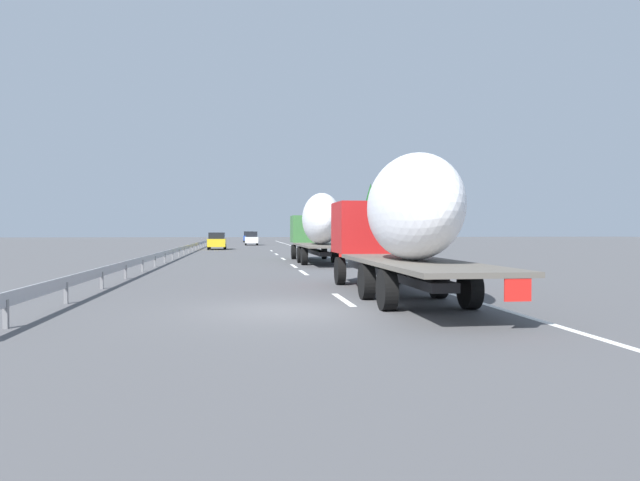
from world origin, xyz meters
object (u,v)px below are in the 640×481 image
at_px(car_white_van, 251,238).
at_px(car_blue_sedan, 249,237).
at_px(truck_trailing, 400,220).
at_px(car_yellow_coupe, 217,241).
at_px(road_sign, 320,228).
at_px(truck_lead, 318,224).

relative_size(car_white_van, car_blue_sedan, 1.04).
relative_size(truck_trailing, car_blue_sedan, 3.09).
height_order(truck_trailing, car_yellow_coupe, truck_trailing).
bearing_deg(car_blue_sedan, truck_trailing, -177.60).
distance_m(car_blue_sedan, road_sign, 45.92).
bearing_deg(truck_lead, car_white_van, 4.32).
bearing_deg(truck_trailing, road_sign, -4.39).
bearing_deg(car_blue_sedan, truck_lead, -176.92).
xyz_separation_m(truck_lead, road_sign, (21.53, -3.10, -0.11)).
height_order(truck_lead, car_yellow_coupe, truck_lead).
distance_m(truck_lead, car_blue_sedan, 67.05).
bearing_deg(car_white_van, car_yellow_coupe, 167.65).
bearing_deg(car_yellow_coupe, road_sign, -118.52).
height_order(truck_lead, truck_trailing, truck_lead).
xyz_separation_m(car_blue_sedan, road_sign, (-45.41, -6.70, 1.37)).
xyz_separation_m(truck_trailing, road_sign, (40.35, -3.10, -0.04)).
xyz_separation_m(car_white_van, road_sign, (-24.03, -6.54, 1.36)).
bearing_deg(road_sign, truck_lead, 171.81).
xyz_separation_m(truck_trailing, car_yellow_coupe, (46.08, 7.45, -1.43)).
bearing_deg(car_blue_sedan, car_yellow_coupe, 174.46).
relative_size(truck_trailing, car_white_van, 2.96).
bearing_deg(truck_lead, car_yellow_coupe, 15.28).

